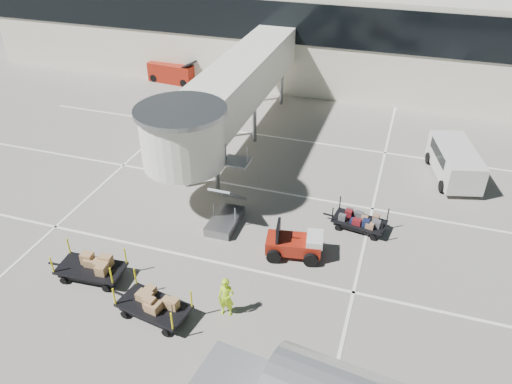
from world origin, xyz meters
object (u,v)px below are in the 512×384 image
box_cart_far (90,268)px  box_cart_near (152,305)px  ground_worker (226,297)px  minivan (454,159)px  baggage_tug (295,244)px  suitcase_cart (359,221)px  belt_loader (173,72)px

box_cart_far → box_cart_near: bearing=-20.8°
box_cart_near → ground_worker: size_ratio=2.03×
minivan → box_cart_near: bearing=-141.7°
baggage_tug → suitcase_cart: bearing=39.7°
ground_worker → belt_loader: (-14.65, 24.97, -0.12)m
baggage_tug → minivan: minivan is taller
box_cart_near → ground_worker: (2.98, 1.04, 0.39)m
ground_worker → belt_loader: size_ratio=0.41×
box_cart_far → minivan: (16.06, 15.01, 0.61)m
box_cart_far → belt_loader: belt_loader is taller
box_cart_near → ground_worker: ground_worker is taller
baggage_tug → ground_worker: bearing=-120.5°
baggage_tug → minivan: (7.40, 10.39, 0.54)m
baggage_tug → ground_worker: (-1.81, -4.75, 0.30)m
box_cart_far → minivan: size_ratio=0.69×
ground_worker → minivan: (9.21, 15.14, 0.23)m
baggage_tug → minivan: size_ratio=0.52×
ground_worker → baggage_tug: bearing=64.4°
baggage_tug → minivan: 12.77m
box_cart_near → minivan: minivan is taller
ground_worker → box_cart_near: bearing=-165.5°
minivan → box_cart_far: bearing=-151.6°
baggage_tug → box_cart_near: bearing=-139.2°
ground_worker → belt_loader: belt_loader is taller
minivan → belt_loader: bearing=142.9°
minivan → baggage_tug: bearing=-140.1°
box_cart_far → ground_worker: (6.85, -0.13, 0.37)m
minivan → belt_loader: 25.81m
box_cart_near → box_cart_far: 4.04m
suitcase_cart → belt_loader: (-19.15, 17.09, 0.35)m
baggage_tug → suitcase_cart: (2.70, 3.13, -0.16)m
ground_worker → belt_loader: bearing=115.7°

